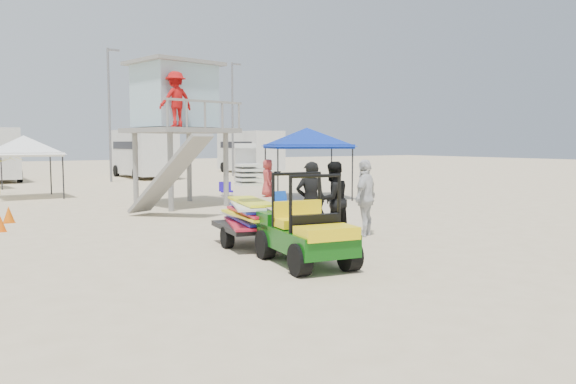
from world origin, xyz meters
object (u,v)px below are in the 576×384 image
lifeguard_tower (176,101)px  surf_trailer (249,210)px  utility_cart (306,223)px  man_left (311,202)px  canopy_blue (307,131)px

lifeguard_tower → surf_trailer: bearing=-100.8°
utility_cart → lifeguard_tower: size_ratio=0.47×
utility_cart → man_left: 2.54m
man_left → lifeguard_tower: (0.17, 9.11, 2.95)m
utility_cart → lifeguard_tower: bearing=81.4°
utility_cart → canopy_blue: (7.48, 10.95, 2.05)m
utility_cart → surf_trailer: (0.00, 2.33, 0.03)m
lifeguard_tower → canopy_blue: bearing=-1.9°
utility_cart → man_left: size_ratio=1.27×
surf_trailer → canopy_blue: size_ratio=0.58×
surf_trailer → lifeguard_tower: size_ratio=0.47×
canopy_blue → man_left: bearing=-123.8°
surf_trailer → canopy_blue: 11.59m
surf_trailer → man_left: bearing=-11.2°
surf_trailer → man_left: 1.55m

